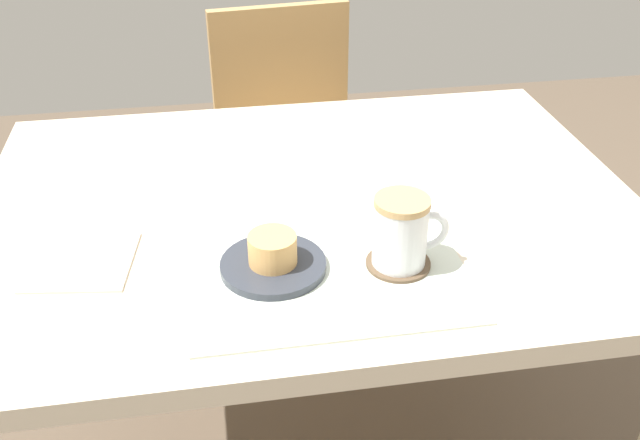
{
  "coord_description": "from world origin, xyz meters",
  "views": [
    {
      "loc": [
        -0.16,
        -1.04,
        1.35
      ],
      "look_at": [
        -0.01,
        -0.15,
        0.78
      ],
      "focal_mm": 40.0,
      "sensor_mm": 36.0,
      "label": 1
    }
  ],
  "objects_px": {
    "coffee_mug": "(402,231)",
    "wooden_chair": "(293,149)",
    "pastry_plate": "(273,265)",
    "pastry": "(273,249)",
    "dining_table": "(311,238)"
  },
  "relations": [
    {
      "from": "coffee_mug",
      "to": "wooden_chair",
      "type": "bearing_deg",
      "value": 92.42
    },
    {
      "from": "pastry_plate",
      "to": "pastry",
      "type": "distance_m",
      "value": 0.03
    },
    {
      "from": "dining_table",
      "to": "pastry_plate",
      "type": "distance_m",
      "value": 0.23
    },
    {
      "from": "pastry",
      "to": "coffee_mug",
      "type": "bearing_deg",
      "value": -6.16
    },
    {
      "from": "dining_table",
      "to": "coffee_mug",
      "type": "relative_size",
      "value": 9.91
    },
    {
      "from": "dining_table",
      "to": "pastry",
      "type": "xyz_separation_m",
      "value": [
        -0.09,
        -0.2,
        0.12
      ]
    },
    {
      "from": "pastry",
      "to": "wooden_chair",
      "type": "bearing_deg",
      "value": 81.04
    },
    {
      "from": "pastry_plate",
      "to": "coffee_mug",
      "type": "bearing_deg",
      "value": -6.16
    },
    {
      "from": "wooden_chair",
      "to": "pastry_plate",
      "type": "bearing_deg",
      "value": 74.44
    },
    {
      "from": "dining_table",
      "to": "pastry",
      "type": "relative_size",
      "value": 15.77
    },
    {
      "from": "pastry",
      "to": "pastry_plate",
      "type": "bearing_deg",
      "value": 0.0
    },
    {
      "from": "dining_table",
      "to": "pastry_plate",
      "type": "height_order",
      "value": "pastry_plate"
    },
    {
      "from": "dining_table",
      "to": "pastry",
      "type": "height_order",
      "value": "pastry"
    },
    {
      "from": "dining_table",
      "to": "pastry_plate",
      "type": "xyz_separation_m",
      "value": [
        -0.09,
        -0.2,
        0.09
      ]
    },
    {
      "from": "dining_table",
      "to": "pastry",
      "type": "bearing_deg",
      "value": -113.63
    }
  ]
}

